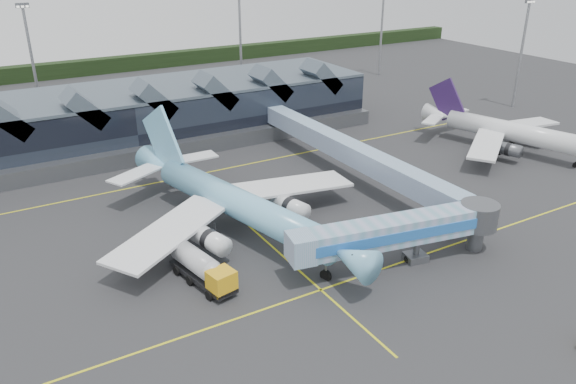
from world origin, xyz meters
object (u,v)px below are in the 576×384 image
regional_jet (507,131)px  fuel_truck (200,266)px  jet_bridge (410,230)px  main_airliner (234,202)px

regional_jet → fuel_truck: size_ratio=3.15×
jet_bridge → main_airliner: bearing=138.9°
jet_bridge → fuel_truck: (-21.36, 8.04, -2.26)m
main_airliner → jet_bridge: 21.37m
main_airliner → fuel_truck: (-8.02, -8.65, -2.05)m
jet_bridge → regional_jet: bearing=37.3°
fuel_truck → regional_jet: bearing=0.0°
regional_jet → jet_bridge: regional_jet is taller
jet_bridge → fuel_truck: bearing=169.7°
regional_jet → jet_bridge: size_ratio=1.26×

